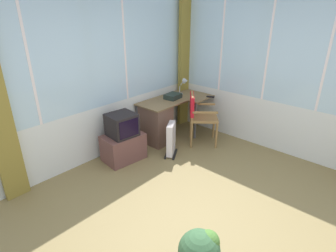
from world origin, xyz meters
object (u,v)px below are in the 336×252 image
(tv_on_stand, at_px, (123,140))
(tv_remote, at_px, (210,97))
(wooden_armchair, at_px, (197,111))
(potted_plant, at_px, (200,251))
(desk, at_px, (158,121))
(paper_tray, at_px, (173,96))
(desk_lamp, at_px, (184,84))
(space_heater, at_px, (171,139))

(tv_on_stand, bearing_deg, tv_remote, -13.81)
(wooden_armchair, distance_m, potted_plant, 2.81)
(desk, relative_size, tv_on_stand, 1.75)
(tv_remote, height_order, potted_plant, tv_remote)
(tv_remote, relative_size, paper_tray, 0.50)
(desk_lamp, bearing_deg, potted_plant, -138.30)
(tv_remote, height_order, tv_on_stand, tv_on_stand)
(tv_on_stand, bearing_deg, paper_tray, 1.84)
(potted_plant, bearing_deg, space_heater, 47.98)
(wooden_armchair, height_order, tv_on_stand, wooden_armchair)
(desk_lamp, bearing_deg, wooden_armchair, -120.22)
(paper_tray, height_order, space_heater, paper_tray)
(tv_remote, relative_size, wooden_armchair, 0.16)
(desk, distance_m, paper_tray, 0.56)
(desk_lamp, bearing_deg, tv_remote, -72.44)
(desk_lamp, bearing_deg, desk, -178.56)
(desk_lamp, xyz_separation_m, tv_remote, (0.16, -0.51, -0.19))
(paper_tray, bearing_deg, desk, 178.66)
(wooden_armchair, height_order, space_heater, wooden_armchair)
(wooden_armchair, bearing_deg, tv_remote, 7.96)
(tv_on_stand, bearing_deg, desk, 3.30)
(tv_remote, bearing_deg, desk_lamp, 84.28)
(desk_lamp, relative_size, potted_plant, 0.65)
(tv_on_stand, distance_m, space_heater, 0.81)
(tv_on_stand, bearing_deg, desk_lamp, 2.43)
(tv_on_stand, bearing_deg, potted_plant, -112.48)
(tv_remote, relative_size, space_heater, 0.26)
(desk_lamp, height_order, space_heater, desk_lamp)
(space_heater, height_order, potted_plant, space_heater)
(desk_lamp, distance_m, potted_plant, 3.49)
(tv_remote, relative_size, tv_on_stand, 0.19)
(wooden_armchair, bearing_deg, desk, 127.42)
(tv_remote, bearing_deg, space_heater, 157.91)
(paper_tray, distance_m, space_heater, 0.94)
(tv_remote, height_order, paper_tray, paper_tray)
(tv_remote, height_order, space_heater, tv_remote)
(desk, bearing_deg, paper_tray, -1.34)
(desk, distance_m, wooden_armchair, 0.74)
(space_heater, relative_size, potted_plant, 1.16)
(tv_remote, xyz_separation_m, tv_on_stand, (-1.81, 0.44, -0.40))
(paper_tray, height_order, potted_plant, paper_tray)
(desk, relative_size, desk_lamp, 4.32)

